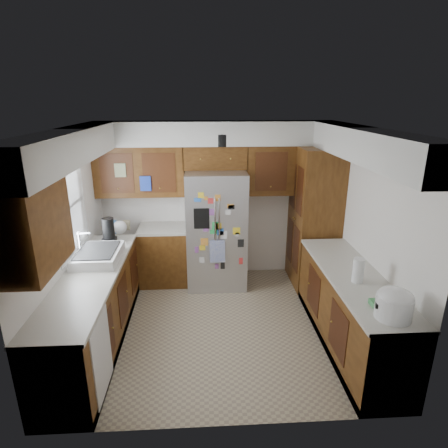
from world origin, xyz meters
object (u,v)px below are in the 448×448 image
(pantry, at_px, (314,218))
(fridge, at_px, (216,229))
(rice_cooker, at_px, (394,303))
(paper_towel, at_px, (358,270))

(pantry, relative_size, fridge, 1.19)
(pantry, xyz_separation_m, rice_cooker, (-0.00, -2.51, -0.01))
(fridge, bearing_deg, rice_cooker, -59.70)
(rice_cooker, distance_m, paper_towel, 0.71)
(fridge, xyz_separation_m, paper_towel, (1.46, -1.86, 0.16))
(paper_towel, bearing_deg, rice_cooker, -86.56)
(pantry, distance_m, paper_towel, 1.81)
(pantry, xyz_separation_m, paper_towel, (-0.04, -1.81, -0.02))
(fridge, height_order, rice_cooker, fridge)
(pantry, distance_m, fridge, 1.51)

